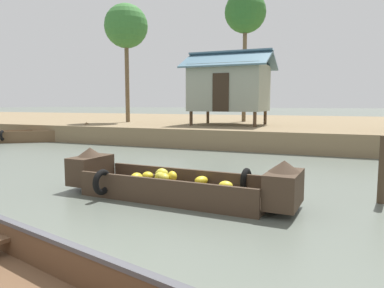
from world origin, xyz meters
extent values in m
plane|color=#596056|center=(0.00, 10.00, 0.00)|extent=(300.00, 300.00, 0.00)
cube|color=#7F6B4C|center=(0.00, 22.17, 0.41)|extent=(160.00, 20.00, 0.83)
cube|color=#3D2D21|center=(-0.03, 4.69, 0.06)|extent=(3.86, 1.42, 0.12)
cube|color=#3D2D21|center=(-0.01, 5.26, 0.31)|extent=(3.81, 0.28, 0.39)
cube|color=#3D2D21|center=(-0.06, 4.12, 0.31)|extent=(3.81, 0.28, 0.39)
cube|color=#3D2D21|center=(2.14, 4.57, 0.43)|extent=(0.60, 1.07, 0.61)
cone|color=#3D2D21|center=(2.14, 4.57, 0.83)|extent=(0.59, 0.59, 0.20)
cube|color=#3D2D21|center=(-2.21, 4.80, 0.43)|extent=(0.60, 1.07, 0.61)
cone|color=#3D2D21|center=(-2.21, 4.80, 0.83)|extent=(0.59, 0.59, 0.20)
cube|color=#3D2D21|center=(-0.85, 4.73, 0.33)|extent=(0.26, 1.11, 0.05)
torus|color=black|center=(1.28, 5.31, 0.35)|extent=(0.15, 0.53, 0.52)
torus|color=black|center=(-1.35, 4.06, 0.35)|extent=(0.15, 0.53, 0.52)
ellipsoid|color=yellow|center=(0.41, 5.03, 0.34)|extent=(0.33, 0.38, 0.18)
ellipsoid|color=yellow|center=(0.99, 4.85, 0.32)|extent=(0.29, 0.25, 0.20)
ellipsoid|color=yellow|center=(-0.40, 4.74, 0.40)|extent=(0.29, 0.26, 0.20)
ellipsoid|color=gold|center=(1.06, 4.41, 0.32)|extent=(0.36, 0.38, 0.19)
ellipsoid|color=yellow|center=(-0.81, 4.95, 0.36)|extent=(0.35, 0.35, 0.18)
ellipsoid|color=yellow|center=(1.11, 4.27, 0.31)|extent=(0.22, 0.29, 0.18)
ellipsoid|color=yellow|center=(-0.75, 4.39, 0.40)|extent=(0.27, 0.35, 0.26)
ellipsoid|color=gold|center=(-0.26, 4.63, 0.43)|extent=(0.37, 0.37, 0.18)
ellipsoid|color=yellow|center=(-0.44, 4.89, 0.42)|extent=(0.34, 0.30, 0.27)
ellipsoid|color=yellow|center=(-0.13, 4.76, 0.44)|extent=(0.31, 0.33, 0.20)
cube|color=brown|center=(0.41, 0.98, 0.30)|extent=(4.79, 1.28, 0.36)
cube|color=#47474C|center=(0.41, 0.98, 0.50)|extent=(4.80, 1.30, 0.05)
cube|color=brown|center=(-11.22, 11.99, 0.06)|extent=(3.99, 3.32, 0.12)
cube|color=brown|center=(-10.96, 11.64, 0.34)|extent=(3.47, 2.62, 0.45)
cube|color=brown|center=(-11.49, 12.34, 0.34)|extent=(3.47, 2.62, 0.45)
cube|color=brown|center=(-9.25, 13.46, 0.43)|extent=(1.01, 1.05, 0.63)
cone|color=brown|center=(-9.25, 13.46, 0.85)|extent=(0.78, 0.78, 0.20)
cube|color=brown|center=(-10.50, 12.53, 0.37)|extent=(0.68, 0.81, 0.05)
torus|color=black|center=(-12.04, 10.68, 0.39)|extent=(0.41, 0.49, 0.52)
torus|color=black|center=(-10.41, 13.29, 0.39)|extent=(0.41, 0.49, 0.52)
cylinder|color=#4C3826|center=(-3.92, 14.82, 1.18)|extent=(0.16, 0.16, 0.70)
cylinder|color=#4C3826|center=(-0.72, 14.82, 1.18)|extent=(0.16, 0.16, 0.70)
cylinder|color=#4C3826|center=(-3.92, 17.24, 1.18)|extent=(0.16, 0.16, 0.70)
cylinder|color=#4C3826|center=(-0.72, 17.24, 1.18)|extent=(0.16, 0.16, 0.70)
cube|color=gray|center=(-2.32, 16.03, 2.68)|extent=(3.60, 2.82, 2.29)
cube|color=#2D2319|center=(-2.32, 14.60, 2.43)|extent=(0.80, 0.04, 1.80)
cube|color=slate|center=(-2.32, 15.33, 4.08)|extent=(4.30, 1.90, 0.92)
cube|color=slate|center=(-2.32, 16.74, 4.08)|extent=(4.30, 1.90, 0.92)
cylinder|color=brown|center=(-8.65, 16.47, 3.38)|extent=(0.24, 0.24, 5.11)
sphere|color=#387533|center=(-8.65, 16.47, 6.33)|extent=(2.49, 2.49, 2.49)
cylinder|color=brown|center=(-2.50, 19.65, 3.83)|extent=(0.24, 0.24, 6.01)
sphere|color=#2D6628|center=(-2.50, 19.65, 7.24)|extent=(2.42, 2.42, 2.42)
cylinder|color=#423323|center=(3.79, 5.90, 0.66)|extent=(0.14, 0.14, 1.31)
camera|label=1|loc=(3.05, -1.82, 1.92)|focal=33.94mm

